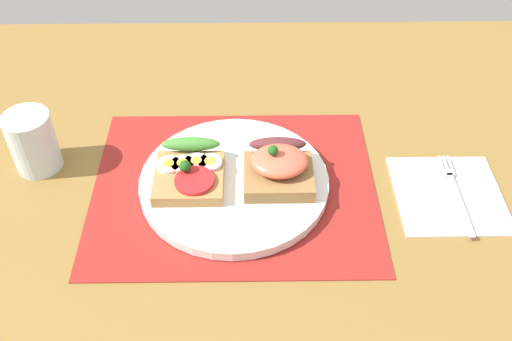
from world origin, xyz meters
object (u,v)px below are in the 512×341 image
(plate, at_px, (234,182))
(fork, at_px, (456,191))
(napkin, at_px, (449,194))
(sandwich_egg_tomato, at_px, (190,171))
(drinking_glass, at_px, (33,142))
(sandwich_salmon, at_px, (279,167))

(plate, xyz_separation_m, fork, (0.30, -0.02, -0.00))
(plate, relative_size, fork, 1.71)
(plate, xyz_separation_m, napkin, (0.29, -0.02, -0.01))
(plate, bearing_deg, sandwich_egg_tomato, 179.17)
(plate, height_order, drinking_glass, drinking_glass)
(sandwich_egg_tomato, bearing_deg, napkin, -3.21)
(fork, bearing_deg, sandwich_salmon, 175.77)
(sandwich_egg_tomato, distance_m, napkin, 0.35)
(sandwich_egg_tomato, distance_m, drinking_glass, 0.23)
(plate, relative_size, napkin, 1.75)
(sandwich_salmon, distance_m, drinking_glass, 0.35)
(plate, distance_m, sandwich_egg_tomato, 0.06)
(napkin, bearing_deg, sandwich_egg_tomato, 176.79)
(drinking_glass, bearing_deg, plate, -9.96)
(plate, bearing_deg, drinking_glass, 170.04)
(sandwich_salmon, height_order, fork, sandwich_salmon)
(plate, xyz_separation_m, drinking_glass, (-0.28, 0.05, 0.03))
(plate, distance_m, drinking_glass, 0.29)
(sandwich_egg_tomato, xyz_separation_m, drinking_glass, (-0.22, 0.05, 0.01))
(sandwich_salmon, bearing_deg, sandwich_egg_tomato, 179.21)
(plate, distance_m, sandwich_salmon, 0.07)
(plate, xyz_separation_m, sandwich_salmon, (0.06, -0.00, 0.03))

